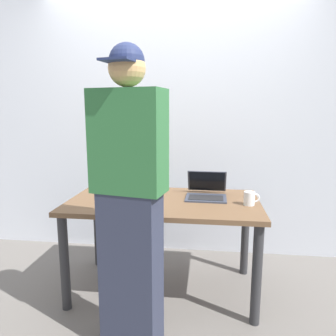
{
  "coord_description": "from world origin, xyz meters",
  "views": [
    {
      "loc": [
        0.33,
        -2.33,
        1.42
      ],
      "look_at": [
        0.03,
        0.0,
        0.99
      ],
      "focal_mm": 33.97,
      "sensor_mm": 36.0,
      "label": 1
    }
  ],
  "objects_px": {
    "laptop": "(206,192)",
    "person_figure": "(130,202)",
    "beer_bottle_brown": "(135,178)",
    "beer_bottle_amber": "(139,181)",
    "beer_bottle_dark": "(127,181)",
    "coffee_mug": "(250,198)",
    "beer_bottle_green": "(124,177)"
  },
  "relations": [
    {
      "from": "beer_bottle_dark",
      "to": "beer_bottle_amber",
      "type": "relative_size",
      "value": 0.88
    },
    {
      "from": "coffee_mug",
      "to": "person_figure",
      "type": "bearing_deg",
      "value": -141.81
    },
    {
      "from": "person_figure",
      "to": "coffee_mug",
      "type": "height_order",
      "value": "person_figure"
    },
    {
      "from": "beer_bottle_brown",
      "to": "person_figure",
      "type": "distance_m",
      "value": 0.91
    },
    {
      "from": "beer_bottle_dark",
      "to": "beer_bottle_amber",
      "type": "bearing_deg",
      "value": -28.85
    },
    {
      "from": "beer_bottle_dark",
      "to": "laptop",
      "type": "bearing_deg",
      "value": -3.74
    },
    {
      "from": "laptop",
      "to": "beer_bottle_dark",
      "type": "relative_size",
      "value": 1.3
    },
    {
      "from": "beer_bottle_green",
      "to": "person_figure",
      "type": "xyz_separation_m",
      "value": [
        0.28,
        -0.9,
        0.05
      ]
    },
    {
      "from": "beer_bottle_dark",
      "to": "beer_bottle_brown",
      "type": "distance_m",
      "value": 0.09
    },
    {
      "from": "beer_bottle_green",
      "to": "person_figure",
      "type": "height_order",
      "value": "person_figure"
    },
    {
      "from": "beer_bottle_amber",
      "to": "beer_bottle_green",
      "type": "bearing_deg",
      "value": 137.52
    },
    {
      "from": "laptop",
      "to": "beer_bottle_brown",
      "type": "xyz_separation_m",
      "value": [
        -0.6,
        0.12,
        0.06
      ]
    },
    {
      "from": "beer_bottle_brown",
      "to": "beer_bottle_amber",
      "type": "distance_m",
      "value": 0.16
    },
    {
      "from": "laptop",
      "to": "beer_bottle_amber",
      "type": "relative_size",
      "value": 1.14
    },
    {
      "from": "beer_bottle_amber",
      "to": "beer_bottle_green",
      "type": "distance_m",
      "value": 0.23
    },
    {
      "from": "beer_bottle_dark",
      "to": "person_figure",
      "type": "relative_size",
      "value": 0.15
    },
    {
      "from": "beer_bottle_green",
      "to": "coffee_mug",
      "type": "bearing_deg",
      "value": -17.56
    },
    {
      "from": "beer_bottle_green",
      "to": "beer_bottle_amber",
      "type": "bearing_deg",
      "value": -42.48
    },
    {
      "from": "laptop",
      "to": "person_figure",
      "type": "height_order",
      "value": "person_figure"
    },
    {
      "from": "person_figure",
      "to": "beer_bottle_green",
      "type": "bearing_deg",
      "value": 107.14
    },
    {
      "from": "beer_bottle_amber",
      "to": "person_figure",
      "type": "height_order",
      "value": "person_figure"
    },
    {
      "from": "laptop",
      "to": "person_figure",
      "type": "bearing_deg",
      "value": -119.01
    },
    {
      "from": "beer_bottle_green",
      "to": "coffee_mug",
      "type": "distance_m",
      "value": 1.07
    },
    {
      "from": "laptop",
      "to": "beer_bottle_dark",
      "type": "height_order",
      "value": "beer_bottle_dark"
    },
    {
      "from": "beer_bottle_amber",
      "to": "beer_bottle_brown",
      "type": "bearing_deg",
      "value": 114.46
    },
    {
      "from": "coffee_mug",
      "to": "beer_bottle_brown",
      "type": "bearing_deg",
      "value": 161.2
    },
    {
      "from": "beer_bottle_dark",
      "to": "coffee_mug",
      "type": "distance_m",
      "value": 0.99
    },
    {
      "from": "beer_bottle_dark",
      "to": "beer_bottle_green",
      "type": "xyz_separation_m",
      "value": [
        -0.05,
        0.09,
        0.01
      ]
    },
    {
      "from": "beer_bottle_green",
      "to": "coffee_mug",
      "type": "xyz_separation_m",
      "value": [
        1.02,
        -0.32,
        -0.07
      ]
    },
    {
      "from": "coffee_mug",
      "to": "beer_bottle_amber",
      "type": "bearing_deg",
      "value": 168.79
    },
    {
      "from": "beer_bottle_dark",
      "to": "coffee_mug",
      "type": "bearing_deg",
      "value": -13.48
    },
    {
      "from": "beer_bottle_dark",
      "to": "beer_bottle_brown",
      "type": "xyz_separation_m",
      "value": [
        0.05,
        0.08,
        0.0
      ]
    }
  ]
}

